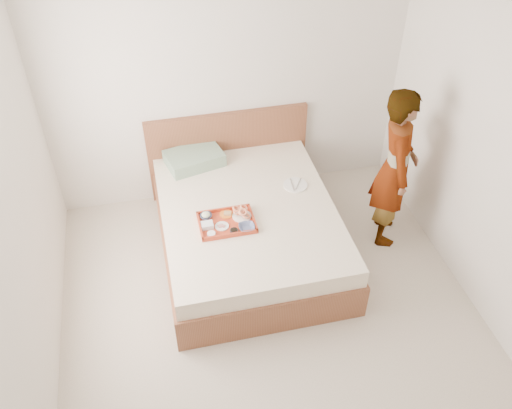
{
  "coord_description": "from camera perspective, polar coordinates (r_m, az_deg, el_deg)",
  "views": [
    {
      "loc": [
        -0.79,
        -2.65,
        3.78
      ],
      "look_at": [
        0.03,
        0.9,
        0.65
      ],
      "focal_mm": 38.48,
      "sensor_mm": 36.0,
      "label": 1
    }
  ],
  "objects": [
    {
      "name": "tray",
      "position": [
        4.78,
        -3.07,
        -1.86
      ],
      "size": [
        0.49,
        0.36,
        0.04
      ],
      "primitive_type": "cube",
      "rotation": [
        0.0,
        0.0,
        0.0
      ],
      "color": "#B03C1F",
      "rests_on": "bed"
    },
    {
      "name": "sauce_dish",
      "position": [
        4.69,
        -2.3,
        -2.78
      ],
      "size": [
        0.07,
        0.07,
        0.03
      ],
      "primitive_type": "cylinder",
      "rotation": [
        0.0,
        0.0,
        0.0
      ],
      "color": "black",
      "rests_on": "tray"
    },
    {
      "name": "headboard",
      "position": [
        5.73,
        -2.91,
        5.4
      ],
      "size": [
        1.65,
        0.06,
        0.95
      ],
      "primitive_type": "cube",
      "color": "brown",
      "rests_on": "ground"
    },
    {
      "name": "cheese_round",
      "position": [
        4.67,
        -4.66,
        -3.08
      ],
      "size": [
        0.07,
        0.07,
        0.02
      ],
      "primitive_type": "cylinder",
      "rotation": [
        0.0,
        0.0,
        0.0
      ],
      "color": "white",
      "rests_on": "tray"
    },
    {
      "name": "meat_plate",
      "position": [
        4.75,
        -3.56,
        -2.27
      ],
      "size": [
        0.12,
        0.12,
        0.01
      ],
      "primitive_type": "cylinder",
      "rotation": [
        0.0,
        0.0,
        0.0
      ],
      "color": "white",
      "rests_on": "tray"
    },
    {
      "name": "wall_left",
      "position": [
        3.75,
        -24.21,
        -5.18
      ],
      "size": [
        0.01,
        4.0,
        2.6
      ],
      "primitive_type": "cube",
      "color": "silver",
      "rests_on": "ground"
    },
    {
      "name": "bread_plate",
      "position": [
        4.87,
        -3.11,
        -1.01
      ],
      "size": [
        0.12,
        0.12,
        0.01
      ],
      "primitive_type": "cylinder",
      "rotation": [
        0.0,
        0.0,
        0.0
      ],
      "color": "orange",
      "rests_on": "tray"
    },
    {
      "name": "dinner_plate",
      "position": [
        5.21,
        4.11,
        2.03
      ],
      "size": [
        0.3,
        0.3,
        0.01
      ],
      "primitive_type": "cylinder",
      "rotation": [
        0.0,
        0.0,
        -0.39
      ],
      "color": "white",
      "rests_on": "bed"
    },
    {
      "name": "navy_bowl_big",
      "position": [
        4.71,
        -0.97,
        -2.39
      ],
      "size": [
        0.14,
        0.14,
        0.03
      ],
      "primitive_type": "imported",
      "rotation": [
        0.0,
        0.0,
        0.0
      ],
      "color": "#17284C",
      "rests_on": "tray"
    },
    {
      "name": "person",
      "position": [
        5.13,
        14.25,
        3.66
      ],
      "size": [
        0.54,
        0.67,
        1.59
      ],
      "primitive_type": "imported",
      "rotation": [
        0.0,
        0.0,
        1.26
      ],
      "color": "white",
      "rests_on": "ground"
    },
    {
      "name": "bed",
      "position": [
        5.12,
        -0.8,
        -2.64
      ],
      "size": [
        1.65,
        2.0,
        0.53
      ],
      "primitive_type": "cube",
      "color": "brown",
      "rests_on": "ground"
    },
    {
      "name": "plastic_tub",
      "position": [
        4.74,
        -5.09,
        -2.16
      ],
      "size": [
        0.1,
        0.08,
        0.04
      ],
      "primitive_type": "cube",
      "rotation": [
        0.0,
        0.0,
        0.0
      ],
      "color": "silver",
      "rests_on": "tray"
    },
    {
      "name": "salad_bowl",
      "position": [
        4.84,
        -5.22,
        -1.22
      ],
      "size": [
        0.11,
        0.11,
        0.03
      ],
      "primitive_type": "imported",
      "rotation": [
        0.0,
        0.0,
        0.0
      ],
      "color": "#17284C",
      "rests_on": "tray"
    },
    {
      "name": "prawn_plate",
      "position": [
        4.84,
        -1.49,
        -1.21
      ],
      "size": [
        0.17,
        0.17,
        0.01
      ],
      "primitive_type": "cylinder",
      "rotation": [
        0.0,
        0.0,
        0.0
      ],
      "color": "white",
      "rests_on": "tray"
    },
    {
      "name": "ground",
      "position": [
        4.68,
        2.17,
        -13.2
      ],
      "size": [
        3.5,
        4.0,
        0.01
      ],
      "primitive_type": "cube",
      "color": "beige",
      "rests_on": "ground"
    },
    {
      "name": "wall_back",
      "position": [
        5.33,
        -3.06,
        12.87
      ],
      "size": [
        3.5,
        0.01,
        2.6
      ],
      "primitive_type": "cube",
      "color": "silver",
      "rests_on": "ground"
    },
    {
      "name": "pillow",
      "position": [
        5.47,
        -6.43,
        4.8
      ],
      "size": [
        0.61,
        0.48,
        0.13
      ],
      "primitive_type": "cube",
      "rotation": [
        0.0,
        0.0,
        0.24
      ],
      "color": "#88A288",
      "rests_on": "bed"
    },
    {
      "name": "ceiling",
      "position": [
        3.0,
        3.46,
        17.51
      ],
      "size": [
        3.5,
        4.0,
        0.01
      ],
      "primitive_type": "cube",
      "color": "white",
      "rests_on": "ground"
    }
  ]
}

